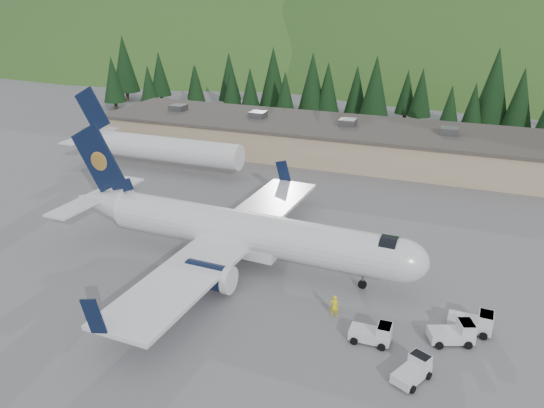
{
  "coord_description": "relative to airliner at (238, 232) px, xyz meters",
  "views": [
    {
      "loc": [
        18.49,
        -41.09,
        24.37
      ],
      "look_at": [
        0.0,
        6.0,
        4.0
      ],
      "focal_mm": 35.0,
      "sensor_mm": 36.0,
      "label": 1
    }
  ],
  "objects": [
    {
      "name": "baggage_tug_a",
      "position": [
        14.62,
        -7.74,
        -2.53
      ],
      "size": [
        3.07,
        1.88,
        1.63
      ],
      "rotation": [
        0.0,
        0.0,
        0.01
      ],
      "color": "silver",
      "rests_on": "ground"
    },
    {
      "name": "tree_line",
      "position": [
        -6.72,
        60.7,
        3.74
      ],
      "size": [
        112.65,
        17.73,
        14.33
      ],
      "color": "black",
      "rests_on": "ground"
    },
    {
      "name": "terminal_building",
      "position": [
        -3.93,
        37.96,
        -0.63
      ],
      "size": [
        71.0,
        17.0,
        6.1
      ],
      "color": "tan",
      "rests_on": "ground"
    },
    {
      "name": "ground",
      "position": [
        1.08,
        -0.04,
        -3.26
      ],
      "size": [
        600.0,
        600.0,
        0.0
      ],
      "primitive_type": "plane",
      "color": "slate"
    },
    {
      "name": "baggage_tug_d",
      "position": [
        20.21,
        -5.51,
        -2.49
      ],
      "size": [
        3.57,
        2.83,
        1.71
      ],
      "rotation": [
        0.0,
        0.0,
        0.39
      ],
      "color": "silver",
      "rests_on": "ground"
    },
    {
      "name": "ramp_worker",
      "position": [
        10.96,
        -5.54,
        -2.3
      ],
      "size": [
        0.78,
        0.59,
        1.92
      ],
      "primitive_type": "imported",
      "rotation": [
        0.0,
        0.0,
        3.34
      ],
      "color": "yellow",
      "rests_on": "ground"
    },
    {
      "name": "airliner",
      "position": [
        0.0,
        0.0,
        0.0
      ],
      "size": [
        36.77,
        34.44,
        12.22
      ],
      "rotation": [
        0.0,
        0.0,
        -0.03
      ],
      "color": "white",
      "rests_on": "ground"
    },
    {
      "name": "baggage_tug_b",
      "position": [
        21.49,
        -3.55,
        -2.48
      ],
      "size": [
        3.31,
        2.06,
        1.74
      ],
      "rotation": [
        0.0,
        0.0,
        -0.03
      ],
      "color": "silver",
      "rests_on": "ground"
    },
    {
      "name": "hills",
      "position": [
        54.41,
        207.34,
        -86.05
      ],
      "size": [
        614.0,
        330.0,
        300.0
      ],
      "color": "#204D1E",
      "rests_on": "ground"
    },
    {
      "name": "baggage_tug_c",
      "position": [
        17.9,
        -10.75,
        -2.57
      ],
      "size": [
        2.64,
        3.23,
        1.54
      ],
      "rotation": [
        0.0,
        0.0,
        1.13
      ],
      "color": "silver",
      "rests_on": "ground"
    },
    {
      "name": "second_airliner",
      "position": [
        -23.85,
        21.96,
        0.07
      ],
      "size": [
        27.5,
        11.0,
        10.05
      ],
      "color": "white",
      "rests_on": "ground"
    }
  ]
}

